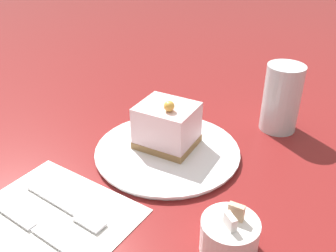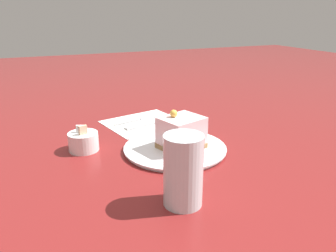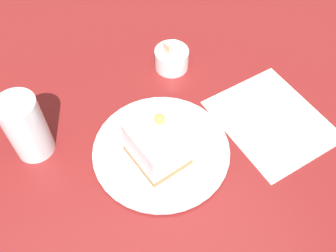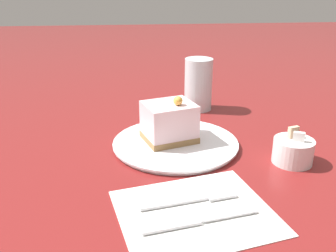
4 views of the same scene
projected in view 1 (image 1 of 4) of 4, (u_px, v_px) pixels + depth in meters
ground_plane at (147, 149)px, 0.68m from camera, size 4.00×4.00×0.00m
plate at (167, 151)px, 0.66m from camera, size 0.26×0.26×0.01m
cake_slice at (167, 126)px, 0.65m from camera, size 0.11×0.12×0.10m
napkin at (49, 219)px, 0.53m from camera, size 0.23×0.26×0.00m
fork at (70, 210)px, 0.54m from camera, size 0.04×0.15×0.00m
knife at (26, 224)px, 0.51m from camera, size 0.04×0.17×0.00m
sugar_bowl at (229, 235)px, 0.47m from camera, size 0.07×0.07×0.07m
drinking_glass at (282, 98)px, 0.71m from camera, size 0.07×0.07×0.13m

